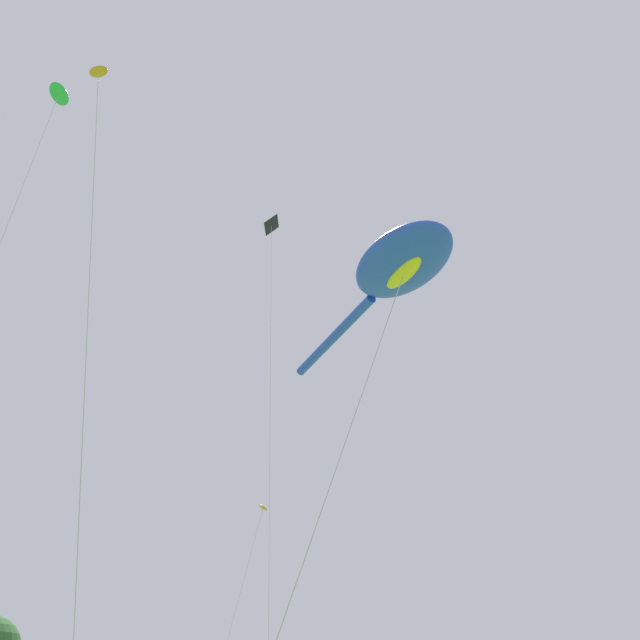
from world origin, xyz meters
TOP-DOWN VIEW (x-y plane):
  - big_show_kite at (2.72, 12.87)m, footprint 5.55×9.42m
  - small_kite_tiny_distant at (5.93, 32.61)m, footprint 3.89×3.52m
  - small_kite_box_yellow at (3.03, 25.18)m, footprint 2.23×2.47m
  - small_kite_bird_shape at (-8.26, 18.47)m, footprint 1.05×2.11m
  - small_kite_delta_white at (-6.50, 11.89)m, footprint 2.72×0.60m

SIDE VIEW (x-z plane):
  - small_kite_tiny_distant at x=5.93m, z-range 5.19..16.48m
  - big_show_kite at x=2.72m, z-range 6.22..19.62m
  - small_kite_delta_white at x=-6.50m, z-range 6.52..22.18m
  - small_kite_bird_shape at x=-8.26m, z-range 10.35..32.08m
  - small_kite_box_yellow at x=3.03m, z-range 10.16..34.84m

